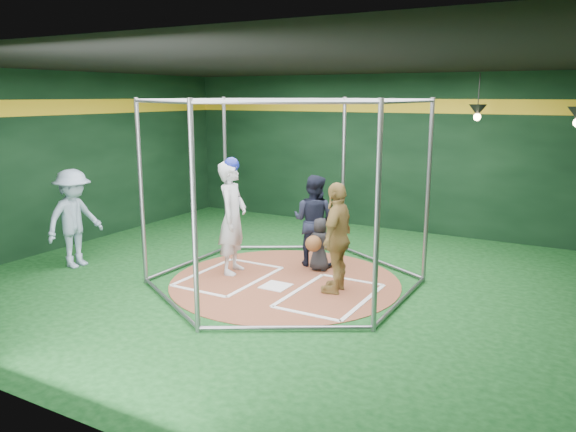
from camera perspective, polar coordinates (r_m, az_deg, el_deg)
The scene contains 12 objects.
room_shell at distance 8.96m, azimuth -0.29°, elevation 3.98°, with size 10.10×9.10×3.53m.
clay_disc at distance 9.36m, azimuth -0.30°, elevation -6.67°, with size 3.80×3.80×0.01m, color brown.
home_plate at distance 9.11m, azimuth -1.24°, elevation -7.13°, with size 0.43×0.43×0.01m, color white.
batter_box_left at distance 9.65m, azimuth -5.98°, elevation -6.10°, with size 1.17×1.77×0.01m.
batter_box_right at distance 8.74m, azimuth 4.35°, elevation -8.03°, with size 1.17×1.77×0.01m.
batting_cage at distance 8.99m, azimuth -0.31°, elevation 2.38°, with size 4.05×4.67×3.00m.
pendant_lamp_near at distance 11.51m, azimuth 18.70°, elevation 10.10°, with size 0.34×0.34×0.90m.
batter_figure at distance 9.62m, azimuth -5.66°, elevation -0.04°, with size 0.62×0.80×2.01m.
visitor_leopard at distance 8.70m, azimuth 5.01°, elevation -2.20°, with size 1.01×0.42×1.73m, color tan.
catcher_figure at distance 9.80m, azimuth 3.16°, elevation -2.86°, with size 0.50×0.57×0.94m.
umpire at distance 10.05m, azimuth 2.62°, elevation -0.46°, with size 0.80×0.62×1.65m, color black.
bystander_blue at distance 10.68m, azimuth -20.91°, elevation -0.25°, with size 1.14×0.65×1.76m, color #8CA3B9.
Camera 1 is at (4.39, -7.70, 3.03)m, focal length 35.00 mm.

